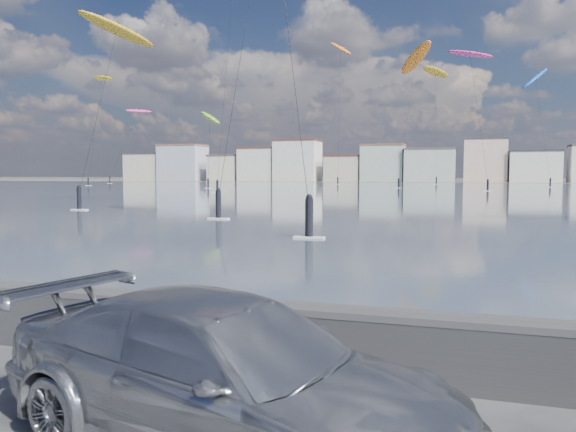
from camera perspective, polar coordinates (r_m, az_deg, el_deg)
name	(u,v)px	position (r m, az deg, el deg)	size (l,w,h in m)	color
bay_water	(437,191)	(96.56, 14.90, 2.50)	(500.00, 177.00, 0.00)	#364054
far_shore_strip	(450,181)	(205.00, 16.10, 3.39)	(500.00, 60.00, 0.00)	#4C473D
seawall	(200,326)	(8.83, -8.88, -11.01)	(400.00, 0.36, 1.08)	#28282B
far_buildings	(453,164)	(190.98, 16.45, 5.13)	(240.79, 13.26, 14.60)	beige
car_silver	(227,374)	(6.19, -6.22, -15.70)	(2.23, 5.48, 1.59)	#A7A8AD
kitesurfer_3	(535,80)	(137.22, 23.82, 12.54)	(7.19, 12.26, 26.77)	blue
kitesurfer_4	(470,57)	(107.11, 18.03, 15.15)	(8.12, 9.90, 25.10)	#E5338C
kitesurfer_5	(102,80)	(153.12, -18.37, 13.00)	(9.02, 15.21, 28.09)	yellow
kitesurfer_6	(210,118)	(116.03, -7.93, 9.79)	(7.93, 10.10, 16.36)	#8CD826
kitesurfer_9	(116,33)	(58.23, -17.03, 17.38)	(6.53, 13.96, 18.08)	#BF8C19
kitesurfer_10	(416,59)	(128.51, 12.84, 15.28)	(8.52, 19.30, 31.47)	orange
kitesurfer_11	(138,112)	(174.57, -14.95, 10.19)	(7.37, 14.99, 22.22)	#E5338C
kitesurfer_13	(436,73)	(167.35, 14.76, 13.89)	(8.76, 18.33, 33.17)	#BF8C19
kitesurfer_14	(341,51)	(157.47, 5.37, 16.39)	(7.73, 9.41, 38.87)	orange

